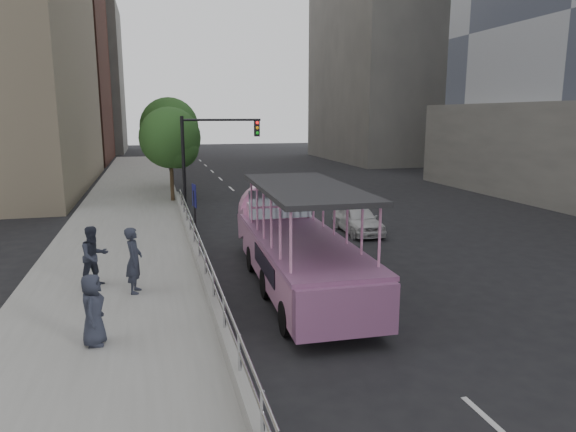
{
  "coord_description": "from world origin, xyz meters",
  "views": [
    {
      "loc": [
        -4.5,
        -14.61,
        5.26
      ],
      "look_at": [
        -0.25,
        1.35,
        2.0
      ],
      "focal_mm": 32.0,
      "sensor_mm": 36.0,
      "label": 1
    }
  ],
  "objects_px": {
    "pedestrian_near": "(134,260)",
    "pedestrian_mid": "(94,256)",
    "duck_boat": "(294,245)",
    "car": "(358,219)",
    "pedestrian_far": "(93,310)",
    "traffic_signal": "(206,149)",
    "street_tree_near": "(172,140)",
    "street_tree_far": "(171,129)",
    "parking_sign": "(195,210)"
  },
  "relations": [
    {
      "from": "car",
      "to": "duck_boat",
      "type": "bearing_deg",
      "value": -126.33
    },
    {
      "from": "car",
      "to": "pedestrian_near",
      "type": "distance_m",
      "value": 11.56
    },
    {
      "from": "car",
      "to": "pedestrian_near",
      "type": "relative_size",
      "value": 1.94
    },
    {
      "from": "street_tree_far",
      "to": "street_tree_near",
      "type": "bearing_deg",
      "value": -91.91
    },
    {
      "from": "parking_sign",
      "to": "pedestrian_far",
      "type": "bearing_deg",
      "value": -109.38
    },
    {
      "from": "car",
      "to": "pedestrian_mid",
      "type": "bearing_deg",
      "value": -150.45
    },
    {
      "from": "parking_sign",
      "to": "street_tree_near",
      "type": "xyz_separation_m",
      "value": [
        -0.3,
        11.04,
        2.12
      ]
    },
    {
      "from": "pedestrian_mid",
      "to": "traffic_signal",
      "type": "bearing_deg",
      "value": 34.86
    },
    {
      "from": "pedestrian_mid",
      "to": "street_tree_near",
      "type": "relative_size",
      "value": 0.31
    },
    {
      "from": "pedestrian_mid",
      "to": "pedestrian_far",
      "type": "xyz_separation_m",
      "value": [
        0.37,
        -4.17,
        -0.1
      ]
    },
    {
      "from": "duck_boat",
      "to": "traffic_signal",
      "type": "xyz_separation_m",
      "value": [
        -1.39,
        12.05,
        2.27
      ]
    },
    {
      "from": "parking_sign",
      "to": "car",
      "type": "bearing_deg",
      "value": 12.28
    },
    {
      "from": "duck_boat",
      "to": "car",
      "type": "distance_m",
      "value": 7.68
    },
    {
      "from": "pedestrian_near",
      "to": "parking_sign",
      "type": "bearing_deg",
      "value": -14.61
    },
    {
      "from": "pedestrian_far",
      "to": "parking_sign",
      "type": "relative_size",
      "value": 0.6
    },
    {
      "from": "pedestrian_far",
      "to": "street_tree_near",
      "type": "xyz_separation_m",
      "value": [
        2.59,
        19.27,
        2.72
      ]
    },
    {
      "from": "pedestrian_near",
      "to": "pedestrian_mid",
      "type": "bearing_deg",
      "value": 60.84
    },
    {
      "from": "duck_boat",
      "to": "pedestrian_near",
      "type": "distance_m",
      "value": 4.83
    },
    {
      "from": "pedestrian_far",
      "to": "traffic_signal",
      "type": "bearing_deg",
      "value": -7.76
    },
    {
      "from": "duck_boat",
      "to": "street_tree_near",
      "type": "xyz_separation_m",
      "value": [
        -2.99,
        15.48,
        2.59
      ]
    },
    {
      "from": "pedestrian_mid",
      "to": "street_tree_near",
      "type": "xyz_separation_m",
      "value": [
        2.96,
        15.1,
        2.62
      ]
    },
    {
      "from": "pedestrian_mid",
      "to": "street_tree_near",
      "type": "height_order",
      "value": "street_tree_near"
    },
    {
      "from": "duck_boat",
      "to": "street_tree_near",
      "type": "distance_m",
      "value": 15.98
    },
    {
      "from": "pedestrian_near",
      "to": "duck_boat",
      "type": "bearing_deg",
      "value": -75.39
    },
    {
      "from": "street_tree_far",
      "to": "parking_sign",
      "type": "bearing_deg",
      "value": -89.65
    },
    {
      "from": "pedestrian_far",
      "to": "pedestrian_near",
      "type": "bearing_deg",
      "value": -6.27
    },
    {
      "from": "pedestrian_mid",
      "to": "traffic_signal",
      "type": "height_order",
      "value": "traffic_signal"
    },
    {
      "from": "pedestrian_far",
      "to": "pedestrian_mid",
      "type": "bearing_deg",
      "value": 12.12
    },
    {
      "from": "pedestrian_near",
      "to": "street_tree_far",
      "type": "xyz_separation_m",
      "value": [
        2.01,
        21.99,
        3.06
      ]
    },
    {
      "from": "pedestrian_near",
      "to": "parking_sign",
      "type": "distance_m",
      "value": 5.4
    },
    {
      "from": "pedestrian_mid",
      "to": "street_tree_near",
      "type": "bearing_deg",
      "value": 45.1
    },
    {
      "from": "pedestrian_far",
      "to": "street_tree_far",
      "type": "distance_m",
      "value": 25.62
    },
    {
      "from": "duck_boat",
      "to": "pedestrian_near",
      "type": "xyz_separation_m",
      "value": [
        -4.8,
        -0.51,
        0.02
      ]
    },
    {
      "from": "duck_boat",
      "to": "pedestrian_mid",
      "type": "bearing_deg",
      "value": 176.34
    },
    {
      "from": "pedestrian_mid",
      "to": "pedestrian_far",
      "type": "relative_size",
      "value": 1.12
    },
    {
      "from": "duck_boat",
      "to": "street_tree_near",
      "type": "height_order",
      "value": "street_tree_near"
    },
    {
      "from": "parking_sign",
      "to": "duck_boat",
      "type": "bearing_deg",
      "value": -58.8
    },
    {
      "from": "street_tree_near",
      "to": "street_tree_far",
      "type": "relative_size",
      "value": 0.89
    },
    {
      "from": "car",
      "to": "pedestrian_far",
      "type": "relative_size",
      "value": 2.29
    },
    {
      "from": "pedestrian_mid",
      "to": "traffic_signal",
      "type": "xyz_separation_m",
      "value": [
        4.56,
        11.67,
        2.3
      ]
    },
    {
      "from": "traffic_signal",
      "to": "car",
      "type": "bearing_deg",
      "value": -44.57
    },
    {
      "from": "car",
      "to": "street_tree_far",
      "type": "relative_size",
      "value": 0.57
    },
    {
      "from": "pedestrian_near",
      "to": "street_tree_far",
      "type": "height_order",
      "value": "street_tree_far"
    },
    {
      "from": "pedestrian_near",
      "to": "pedestrian_far",
      "type": "xyz_separation_m",
      "value": [
        -0.78,
        -3.28,
        -0.14
      ]
    },
    {
      "from": "car",
      "to": "parking_sign",
      "type": "height_order",
      "value": "parking_sign"
    },
    {
      "from": "car",
      "to": "street_tree_near",
      "type": "bearing_deg",
      "value": 130.75
    },
    {
      "from": "pedestrian_mid",
      "to": "car",
      "type": "bearing_deg",
      "value": -5.81
    },
    {
      "from": "traffic_signal",
      "to": "pedestrian_far",
      "type": "bearing_deg",
      "value": -104.81
    },
    {
      "from": "duck_boat",
      "to": "pedestrian_near",
      "type": "bearing_deg",
      "value": -173.97
    },
    {
      "from": "pedestrian_near",
      "to": "pedestrian_far",
      "type": "relative_size",
      "value": 1.18
    }
  ]
}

